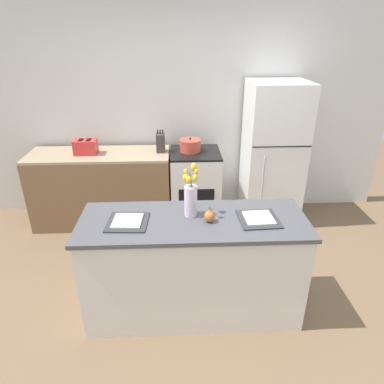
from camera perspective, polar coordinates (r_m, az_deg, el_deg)
name	(u,v)px	position (r m, az deg, el deg)	size (l,w,h in m)	color
ground_plane	(193,307)	(3.24, 0.21, -18.62)	(10.00, 10.00, 0.00)	brown
back_wall	(186,109)	(4.42, -1.03, 13.66)	(5.20, 0.08, 2.70)	silver
kitchen_island	(193,266)	(2.94, 0.22, -12.24)	(1.80, 0.66, 0.91)	silver
back_counter	(103,188)	(4.42, -14.67, 0.62)	(1.68, 0.60, 0.92)	brown
stove_range	(195,187)	(4.32, 0.54, 0.92)	(0.60, 0.61, 0.92)	silver
refrigerator	(273,155)	(4.32, 13.31, 6.04)	(0.68, 0.67, 1.73)	white
flower_vase	(191,196)	(2.67, -0.23, -0.75)	(0.12, 0.18, 0.44)	silver
pear_figurine	(209,216)	(2.64, 2.92, -3.99)	(0.08, 0.08, 0.13)	#C66B33
plate_setting_left	(128,222)	(2.69, -10.69, -4.86)	(0.32, 0.32, 0.02)	#333338
plate_setting_right	(259,219)	(2.73, 11.04, -4.38)	(0.32, 0.32, 0.02)	#333338
toaster	(86,147)	(4.24, -17.31, 7.20)	(0.28, 0.18, 0.17)	red
cooking_pot	(190,145)	(4.14, -0.30, 7.76)	(0.26, 0.26, 0.17)	#CC4C38
knife_block	(161,143)	(4.14, -5.25, 8.18)	(0.10, 0.14, 0.27)	#3D3833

